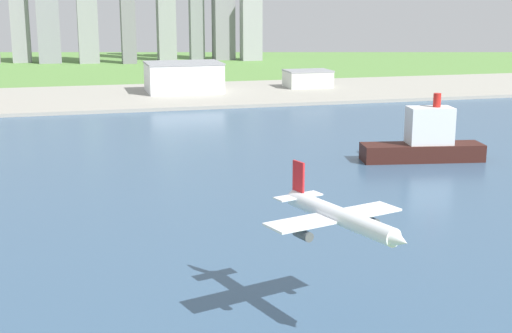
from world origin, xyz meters
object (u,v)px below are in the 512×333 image
airplane_landing (341,217)px  warehouse_annex (308,79)px  warehouse_main (184,77)px  cargo_ship (425,141)px

airplane_landing → warehouse_annex: airplane_landing is taller
airplane_landing → warehouse_main: (31.82, 408.24, -11.81)m
cargo_ship → warehouse_main: size_ratio=1.00×
warehouse_main → cargo_ship: bearing=-75.1°
airplane_landing → warehouse_main: size_ratio=0.71×
cargo_ship → warehouse_annex: cargo_ship is taller
warehouse_annex → warehouse_main: bearing=-177.5°
airplane_landing → cargo_ship: bearing=56.3°
airplane_landing → warehouse_annex: bearing=72.1°
airplane_landing → cargo_ship: 181.93m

